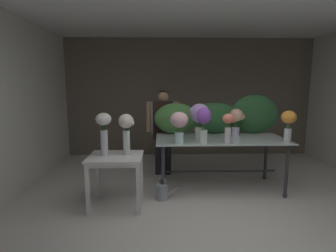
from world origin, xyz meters
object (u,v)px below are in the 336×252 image
Objects in this scene: vase_violet_roses at (204,121)px; vase_blush_snapdragons at (179,124)px; vase_coral_peonies at (228,125)px; vase_sunset_freesia at (288,122)px; vase_white_roses_tall at (104,129)px; vase_cream_lisianthus_tall at (126,129)px; watering_can at (162,191)px; vase_peach_dahlias at (237,119)px; side_table_white at (116,162)px; display_table_glass at (220,145)px; florist at (163,124)px; vase_lilac_ranunculus at (199,116)px.

vase_violet_roses is 1.15× the size of vase_blush_snapdragons.
vase_sunset_freesia is (0.91, 0.05, 0.03)m from vase_coral_peonies.
vase_blush_snapdragons is at bearing -178.53° from vase_sunset_freesia.
vase_white_roses_tall is at bearing -173.39° from vase_coral_peonies.
vase_cream_lisianthus_tall is (-1.09, -0.15, -0.09)m from vase_violet_roses.
vase_peach_dahlias is at bearing 24.49° from watering_can.
vase_peach_dahlias is 0.77× the size of vase_white_roses_tall.
vase_cream_lisianthus_tall is at bearing 22.27° from side_table_white.
vase_coral_peonies reaches higher than display_table_glass.
vase_peach_dahlias is 0.80× the size of vase_cream_lisianthus_tall.
vase_lilac_ranunculus is at bearing -55.27° from florist.
vase_violet_roses reaches higher than side_table_white.
vase_peach_dahlias is (0.30, 0.16, 0.40)m from display_table_glass.
florist reaches higher than display_table_glass.
vase_coral_peonies is 0.93× the size of vase_sunset_freesia.
vase_blush_snapdragons is 0.76m from vase_cream_lisianthus_tall.
vase_white_roses_tall reaches higher than display_table_glass.
watering_can is at bearing -155.51° from vase_peach_dahlias.
display_table_glass is at bearing -151.86° from vase_peach_dahlias.
vase_peach_dahlias reaches higher than vase_coral_peonies.
vase_cream_lisianthus_tall is at bearing -168.14° from vase_blush_snapdragons.
vase_cream_lisianthus_tall reaches higher than watering_can.
watering_can is (-0.03, -1.12, -0.85)m from florist.
vase_cream_lisianthus_tall is at bearing -164.90° from watering_can.
vase_blush_snapdragons is (0.89, 0.22, 0.50)m from side_table_white.
display_table_glass is at bearing 20.58° from vase_cream_lisianthus_tall.
vase_sunset_freesia is 1.02× the size of vase_blush_snapdragons.
vase_sunset_freesia is (0.93, -0.34, 0.42)m from display_table_glass.
side_table_white is 1.04m from vase_blush_snapdragons.
vase_blush_snapdragons is 0.82× the size of vase_cream_lisianthus_tall.
vase_lilac_ranunculus is 1.17m from vase_cream_lisianthus_tall.
vase_blush_snapdragons reaches higher than vase_cream_lisianthus_tall.
vase_violet_roses is 1.40m from vase_white_roses_tall.
vase_sunset_freesia is 1.33× the size of watering_can.
display_table_glass is at bearing -38.27° from florist.
florist is 1.13m from vase_blush_snapdragons.
vase_violet_roses is 0.90× the size of vase_white_roses_tall.
display_table_glass is at bearing 23.27° from watering_can.
vase_blush_snapdragons is 1.31× the size of watering_can.
vase_lilac_ranunculus is 1.27m from watering_can.
side_table_white is 1.31× the size of vase_lilac_ranunculus.
vase_lilac_ranunculus is 1.58× the size of watering_can.
vase_cream_lisianthus_tall is (0.29, 0.06, -0.02)m from vase_white_roses_tall.
watering_can is (-0.25, -0.02, -1.01)m from vase_blush_snapdragons.
vase_blush_snapdragons is (-0.99, -0.54, 0.01)m from vase_peach_dahlias.
vase_coral_peonies is at bearing 7.23° from side_table_white.
vase_violet_roses is at bearing -62.54° from florist.
vase_sunset_freesia reaches higher than vase_peach_dahlias.
vase_cream_lisianthus_tall is at bearing -159.42° from display_table_glass.
side_table_white is 2.08× the size of watering_can.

